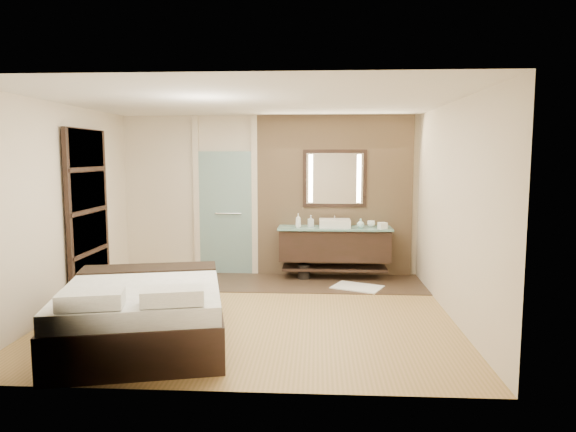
# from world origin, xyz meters

# --- Properties ---
(floor) EXTENTS (5.00, 5.00, 0.00)m
(floor) POSITION_xyz_m (0.00, 0.00, 0.00)
(floor) COLOR olive
(floor) RESTS_ON ground
(tile_strip) EXTENTS (3.80, 1.30, 0.01)m
(tile_strip) POSITION_xyz_m (0.60, 1.60, 0.01)
(tile_strip) COLOR #3A2A1F
(tile_strip) RESTS_ON floor
(stone_wall) EXTENTS (2.60, 0.08, 2.70)m
(stone_wall) POSITION_xyz_m (1.10, 2.21, 1.35)
(stone_wall) COLOR tan
(stone_wall) RESTS_ON floor
(vanity) EXTENTS (1.85, 0.55, 0.88)m
(vanity) POSITION_xyz_m (1.10, 1.92, 0.58)
(vanity) COLOR black
(vanity) RESTS_ON stone_wall
(mirror_unit) EXTENTS (1.06, 0.04, 0.96)m
(mirror_unit) POSITION_xyz_m (1.10, 2.16, 1.65)
(mirror_unit) COLOR black
(mirror_unit) RESTS_ON stone_wall
(frosted_door) EXTENTS (1.10, 0.12, 2.70)m
(frosted_door) POSITION_xyz_m (-0.75, 2.20, 1.14)
(frosted_door) COLOR #B8E8E6
(frosted_door) RESTS_ON floor
(shoji_partition) EXTENTS (0.06, 1.20, 2.40)m
(shoji_partition) POSITION_xyz_m (-2.43, 0.60, 1.21)
(shoji_partition) COLOR black
(shoji_partition) RESTS_ON floor
(bed) EXTENTS (2.09, 2.41, 0.80)m
(bed) POSITION_xyz_m (-1.07, -1.12, 0.33)
(bed) COLOR black
(bed) RESTS_ON floor
(bath_mat) EXTENTS (0.86, 0.76, 0.02)m
(bath_mat) POSITION_xyz_m (1.44, 1.31, 0.02)
(bath_mat) COLOR white
(bath_mat) RESTS_ON floor
(waste_bin) EXTENTS (0.21, 0.21, 0.25)m
(waste_bin) POSITION_xyz_m (0.60, 1.85, 0.13)
(waste_bin) COLOR black
(waste_bin) RESTS_ON floor
(tissue_box) EXTENTS (0.15, 0.15, 0.10)m
(tissue_box) POSITION_xyz_m (1.86, 1.77, 0.92)
(tissue_box) COLOR white
(tissue_box) RESTS_ON vanity
(soap_bottle_a) EXTENTS (0.11, 0.11, 0.23)m
(soap_bottle_a) POSITION_xyz_m (0.50, 1.86, 0.98)
(soap_bottle_a) COLOR white
(soap_bottle_a) RESTS_ON vanity
(soap_bottle_b) EXTENTS (0.11, 0.11, 0.19)m
(soap_bottle_b) POSITION_xyz_m (0.71, 1.96, 0.96)
(soap_bottle_b) COLOR #B2B2B2
(soap_bottle_b) RESTS_ON vanity
(soap_bottle_c) EXTENTS (0.13, 0.13, 0.15)m
(soap_bottle_c) POSITION_xyz_m (1.52, 1.83, 0.94)
(soap_bottle_c) COLOR #AEDBD6
(soap_bottle_c) RESTS_ON vanity
(cup) EXTENTS (0.15, 0.15, 0.10)m
(cup) POSITION_xyz_m (1.70, 1.99, 0.92)
(cup) COLOR white
(cup) RESTS_ON vanity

